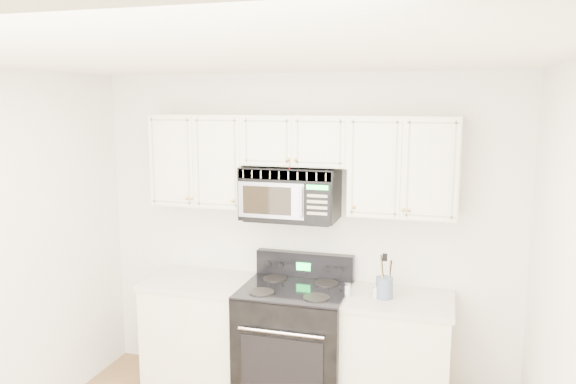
% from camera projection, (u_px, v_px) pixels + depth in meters
% --- Properties ---
extents(room, '(3.51, 3.51, 2.61)m').
position_uv_depth(room, '(220.00, 304.00, 3.00)').
color(room, '#936441').
rests_on(room, ground).
extents(base_cabinet_left, '(0.86, 0.65, 0.92)m').
position_uv_depth(base_cabinet_left, '(202.00, 335.00, 4.73)').
color(base_cabinet_left, silver).
rests_on(base_cabinet_left, ground).
extents(base_cabinet_right, '(0.86, 0.65, 0.92)m').
position_uv_depth(base_cabinet_right, '(393.00, 359.00, 4.29)').
color(base_cabinet_right, silver).
rests_on(base_cabinet_right, ground).
extents(range, '(0.82, 0.75, 1.14)m').
position_uv_depth(range, '(295.00, 342.00, 4.46)').
color(range, black).
rests_on(range, ground).
extents(upper_cabinets, '(2.44, 0.37, 0.75)m').
position_uv_depth(upper_cabinets, '(298.00, 158.00, 4.40)').
color(upper_cabinets, silver).
rests_on(upper_cabinets, ground).
extents(microwave, '(0.75, 0.43, 0.42)m').
position_uv_depth(microwave, '(290.00, 193.00, 4.44)').
color(microwave, black).
rests_on(microwave, ground).
extents(utensil_crock, '(0.13, 0.13, 0.34)m').
position_uv_depth(utensil_crock, '(384.00, 287.00, 4.18)').
color(utensil_crock, slate).
rests_on(utensil_crock, base_cabinet_right).
extents(shaker_salt, '(0.04, 0.04, 0.10)m').
position_uv_depth(shaker_salt, '(348.00, 290.00, 4.22)').
color(shaker_salt, silver).
rests_on(shaker_salt, base_cabinet_right).
extents(shaker_pepper, '(0.04, 0.04, 0.09)m').
position_uv_depth(shaker_pepper, '(376.00, 292.00, 4.19)').
color(shaker_pepper, silver).
rests_on(shaker_pepper, base_cabinet_right).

